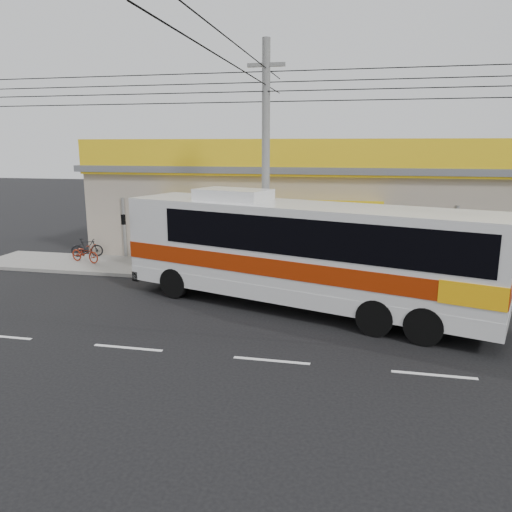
{
  "coord_description": "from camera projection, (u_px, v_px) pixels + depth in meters",
  "views": [
    {
      "loc": [
        2.09,
        -14.29,
        5.45
      ],
      "look_at": [
        -1.36,
        2.0,
        1.73
      ],
      "focal_mm": 35.0,
      "sensor_mm": 36.0,
      "label": 1
    }
  ],
  "objects": [
    {
      "name": "ground",
      "position": [
        286.0,
        327.0,
        15.25
      ],
      "size": [
        120.0,
        120.0,
        0.0
      ],
      "primitive_type": "plane",
      "color": "black",
      "rests_on": "ground"
    },
    {
      "name": "lane_markings",
      "position": [
        271.0,
        361.0,
        12.86
      ],
      "size": [
        50.0,
        0.12,
        0.01
      ],
      "primitive_type": null,
      "color": "silver",
      "rests_on": "ground"
    },
    {
      "name": "motorbike_dark",
      "position": [
        87.0,
        247.0,
        24.06
      ],
      "size": [
        1.56,
        0.87,
        0.9
      ],
      "primitive_type": "imported",
      "rotation": [
        0.0,
        0.0,
        1.89
      ],
      "color": "black",
      "rests_on": "sidewalk"
    },
    {
      "name": "sidewalk",
      "position": [
        307.0,
        275.0,
        20.96
      ],
      "size": [
        30.0,
        3.2,
        0.15
      ],
      "primitive_type": "cube",
      "color": "slate",
      "rests_on": "ground"
    },
    {
      "name": "motorbike_red",
      "position": [
        85.0,
        253.0,
        22.94
      ],
      "size": [
        1.72,
        1.0,
        0.86
      ],
      "primitive_type": "imported",
      "rotation": [
        0.0,
        0.0,
        1.28
      ],
      "color": "maroon",
      "rests_on": "sidewalk"
    },
    {
      "name": "utility_pole",
      "position": [
        266.0,
        85.0,
        17.91
      ],
      "size": [
        34.0,
        14.0,
        9.15
      ],
      "color": "#60605E",
      "rests_on": "ground"
    },
    {
      "name": "storefront_building",
      "position": [
        320.0,
        207.0,
        25.77
      ],
      "size": [
        22.6,
        9.2,
        5.7
      ],
      "color": "#AB9C8A",
      "rests_on": "ground"
    },
    {
      "name": "coach_bus",
      "position": [
        306.0,
        248.0,
        16.48
      ],
      "size": [
        12.96,
        6.5,
        3.93
      ],
      "rotation": [
        0.0,
        0.0,
        -0.31
      ],
      "color": "silver",
      "rests_on": "ground"
    }
  ]
}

